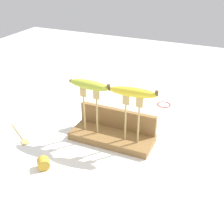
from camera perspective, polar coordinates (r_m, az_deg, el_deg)
ground_plane at (r=1.17m, az=0.00°, el=-5.53°), size 3.00×3.00×0.00m
wooden_board at (r=1.16m, az=0.00°, el=-4.94°), size 0.33×0.13×0.03m
board_backstop at (r=1.18m, az=1.12°, el=-1.26°), size 0.32×0.02×0.08m
fork_stand_left at (r=1.12m, az=-4.28°, el=1.04°), size 0.08×0.01×0.19m
fork_stand_right at (r=1.06m, az=3.97°, el=-0.64°), size 0.08×0.01×0.19m
banana_raised_left at (r=1.08m, az=-4.46°, el=5.34°), size 0.17×0.05×0.04m
banana_raised_right at (r=1.02m, az=4.14°, el=3.91°), size 0.18×0.05×0.04m
fork_fallen_near at (r=1.24m, az=-17.39°, el=-4.61°), size 0.16×0.11×0.01m
banana_chunk_near at (r=1.05m, az=-13.30°, el=-9.72°), size 0.06×0.06×0.04m
wire_coil at (r=1.45m, az=10.15°, el=1.49°), size 0.07×0.07×0.01m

